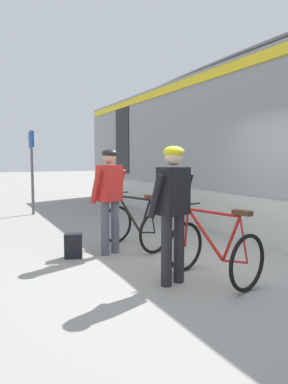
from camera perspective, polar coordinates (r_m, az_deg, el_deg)
ground_plane at (r=5.35m, az=10.27°, el=-12.09°), size 80.00×80.00×0.00m
cyclist_near_in_dark at (r=4.41m, az=4.77°, el=-1.72°), size 0.65×0.40×1.76m
cyclist_far_in_red at (r=5.84m, az=-5.62°, el=0.03°), size 0.66×0.44×1.76m
bicycle_near_red at (r=4.73m, az=11.36°, el=-9.38°), size 0.94×1.21×0.99m
bicycle_far_black at (r=6.30m, az=-1.47°, el=-5.54°), size 0.98×1.23×0.99m
backpack_on_platform at (r=5.82m, az=-11.46°, el=-8.60°), size 0.32×0.26×0.40m
platform_sign_post at (r=10.48m, az=-17.86°, el=5.32°), size 0.08×0.70×2.40m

